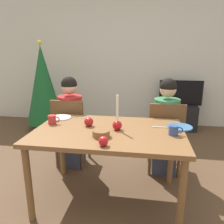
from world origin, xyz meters
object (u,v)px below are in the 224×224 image
tv (181,93)px  plate_right (180,127)px  chair_right (165,134)px  apple_near_candle (89,122)px  christmas_tree (43,85)px  bowl_walnuts (101,133)px  dining_table (109,138)px  person_left_child (71,124)px  mug_left (52,120)px  plate_left (61,118)px  person_right_child (165,128)px  candle_centerpiece (117,123)px  tv_stand (179,117)px  mug_right (174,130)px  chair_left (71,129)px  apple_by_left_plate (103,141)px

tv → plate_right: tv is taller
chair_right → plate_right: size_ratio=3.73×
apple_near_candle → christmas_tree: bearing=126.2°
plate_right → bowl_walnuts: (-0.71, -0.35, 0.02)m
dining_table → apple_near_candle: bearing=160.2°
person_left_child → tv: person_left_child is taller
mug_left → plate_right: bearing=3.9°
plate_left → person_right_child: bearing=16.6°
person_right_child → bowl_walnuts: person_right_child is taller
person_left_child → candle_centerpiece: bearing=-42.9°
tv_stand → plate_left: plate_left is taller
tv → bowl_walnuts: bearing=-112.3°
plate_right → dining_table: bearing=-165.6°
tv → mug_right: size_ratio=6.38×
person_right_child → mug_right: 0.72m
christmas_tree → mug_right: christmas_tree is taller
tv_stand → candle_centerpiece: candle_centerpiece is taller
person_left_child → mug_left: person_left_child is taller
chair_right → christmas_tree: size_ratio=0.54×
bowl_walnuts → mug_right: bearing=11.9°
chair_right → plate_right: (0.09, -0.44, 0.24)m
person_right_child → mug_right: bearing=-89.4°
person_right_child → candle_centerpiece: size_ratio=3.51×
plate_right → tv: bearing=81.7°
mug_left → bowl_walnuts: (0.56, -0.26, -0.02)m
plate_right → person_left_child: bearing=159.7°
tv_stand → mug_left: mug_left is taller
person_right_child → chair_right: bearing=-90.0°
chair_right → person_left_child: size_ratio=0.77×
chair_left → apple_by_left_plate: chair_left is taller
chair_right → bowl_walnuts: 1.03m
person_left_child → chair_left: bearing=-90.0°
bowl_walnuts → plate_left: bearing=139.7°
tv_stand → dining_table: bearing=-113.1°
chair_left → apple_by_left_plate: bearing=-57.7°
chair_left → tv: 2.32m
christmas_tree → plate_right: christmas_tree is taller
dining_table → bowl_walnuts: 0.21m
candle_centerpiece → mug_right: bearing=-6.1°
person_right_child → mug_right: person_right_child is taller
chair_right → candle_centerpiece: 0.84m
chair_right → tv: 1.75m
christmas_tree → mug_right: size_ratio=13.36×
chair_left → chair_right: 1.18m
christmas_tree → apple_near_candle: 2.28m
apple_near_candle → apple_by_left_plate: apple_near_candle is taller
mug_left → bowl_walnuts: size_ratio=0.80×
person_left_child → tv: size_ratio=1.48×
candle_centerpiece → plate_right: 0.62m
mug_right → bowl_walnuts: 0.64m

